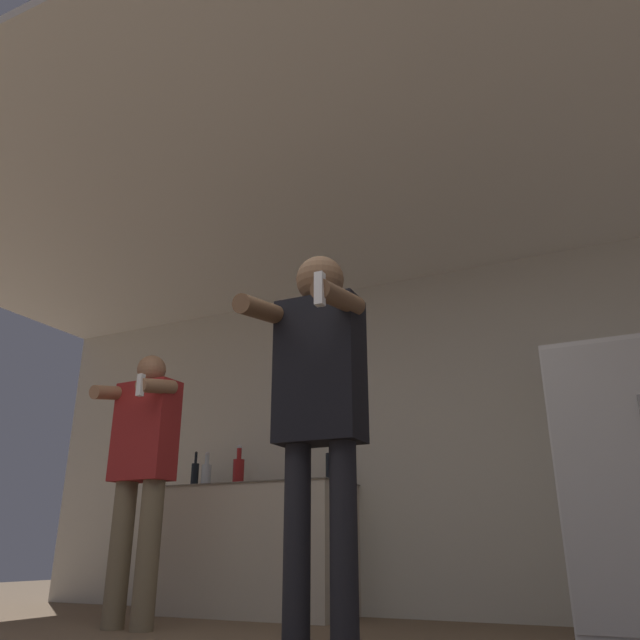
# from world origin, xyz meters

# --- Properties ---
(wall_back) EXTENTS (7.00, 0.06, 2.55)m
(wall_back) POSITION_xyz_m (0.00, 3.08, 1.27)
(wall_back) COLOR beige
(wall_back) RESTS_ON ground_plane
(ceiling_slab) EXTENTS (7.00, 3.57, 0.05)m
(ceiling_slab) POSITION_xyz_m (0.00, 1.53, 2.57)
(ceiling_slab) COLOR silver
(ceiling_slab) RESTS_ON wall_back
(refrigerator) EXTENTS (0.61, 0.72, 1.64)m
(refrigerator) POSITION_xyz_m (1.41, 2.71, 0.82)
(refrigerator) COLOR white
(refrigerator) RESTS_ON ground_plane
(counter) EXTENTS (1.59, 0.64, 0.92)m
(counter) POSITION_xyz_m (-1.17, 2.75, 0.46)
(counter) COLOR #BCB29E
(counter) RESTS_ON ground_plane
(bottle_green_wine) EXTENTS (0.08, 0.08, 0.31)m
(bottle_green_wine) POSITION_xyz_m (-0.48, 2.74, 1.04)
(bottle_green_wine) COLOR black
(bottle_green_wine) RESTS_ON counter
(bottle_short_whiskey) EXTENTS (0.08, 0.08, 0.29)m
(bottle_short_whiskey) POSITION_xyz_m (-1.59, 2.74, 1.03)
(bottle_short_whiskey) COLOR silver
(bottle_short_whiskey) RESTS_ON counter
(bottle_brown_liquor) EXTENTS (0.06, 0.06, 0.30)m
(bottle_brown_liquor) POSITION_xyz_m (-1.70, 2.74, 1.03)
(bottle_brown_liquor) COLOR black
(bottle_brown_liquor) RESTS_ON counter
(bottle_amber_bourbon) EXTENTS (0.09, 0.09, 0.32)m
(bottle_amber_bourbon) POSITION_xyz_m (-1.28, 2.74, 1.04)
(bottle_amber_bourbon) COLOR maroon
(bottle_amber_bourbon) RESTS_ON counter
(person_woman_foreground) EXTENTS (0.46, 0.53, 1.78)m
(person_woman_foreground) POSITION_xyz_m (0.29, 0.94, 1.10)
(person_woman_foreground) COLOR black
(person_woman_foreground) RESTS_ON ground_plane
(person_man_side) EXTENTS (0.50, 0.43, 1.71)m
(person_man_side) POSITION_xyz_m (-1.36, 1.70, 0.98)
(person_man_side) COLOR #75664C
(person_man_side) RESTS_ON ground_plane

